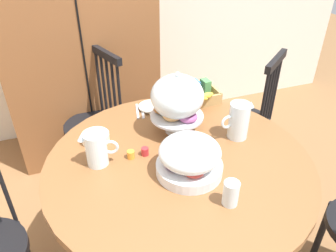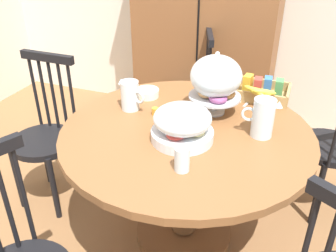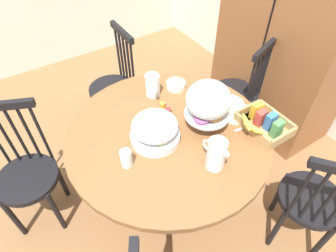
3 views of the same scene
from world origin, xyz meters
name	(u,v)px [view 1 (image 1 of 3)]	position (x,y,z in m)	size (l,w,h in m)	color
wooden_armoire	(77,33)	(-0.29, 1.50, 0.98)	(1.18, 0.60, 1.96)	brown
dining_table	(178,190)	(-0.01, 0.15, 0.54)	(1.27, 1.27, 0.74)	brown
windsor_chair_facing_door	(245,122)	(0.74, 0.71, 0.45)	(0.47, 0.47, 0.97)	black
windsor_chair_far_side	(96,125)	(-0.29, 1.05, 0.45)	(0.43, 0.43, 0.97)	black
pastry_stand_with_dome	(177,99)	(0.06, 0.38, 0.94)	(0.28, 0.28, 0.34)	silver
fruit_platter_covered	(190,157)	(-0.01, 0.05, 0.83)	(0.30, 0.30, 0.18)	silver
orange_juice_pitcher	(97,150)	(-0.38, 0.26, 0.81)	(0.18, 0.10, 0.17)	silver
milk_pitcher	(238,122)	(0.34, 0.22, 0.83)	(0.19, 0.10, 0.19)	silver
cereal_basket	(192,94)	(0.28, 0.66, 0.79)	(0.32, 0.30, 0.12)	tan
china_plate_large	(166,109)	(0.09, 0.61, 0.75)	(0.22, 0.22, 0.01)	white
china_plate_small	(151,106)	(0.01, 0.66, 0.76)	(0.15, 0.15, 0.01)	white
cereal_bowl	(96,137)	(-0.36, 0.44, 0.76)	(0.14, 0.14, 0.04)	white
drinking_glass	(231,193)	(0.07, -0.18, 0.80)	(0.06, 0.06, 0.11)	silver
jam_jar_strawberry	(145,151)	(-0.15, 0.24, 0.76)	(0.04, 0.04, 0.04)	#B7282D
jam_jar_apricot	(131,155)	(-0.22, 0.24, 0.76)	(0.04, 0.04, 0.04)	orange
table_knife	(143,111)	(-0.05, 0.64, 0.74)	(0.17, 0.01, 0.01)	silver
dinner_fork	(137,111)	(-0.08, 0.65, 0.74)	(0.17, 0.01, 0.01)	silver
soup_spoon	(189,108)	(0.23, 0.58, 0.74)	(0.17, 0.01, 0.01)	silver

